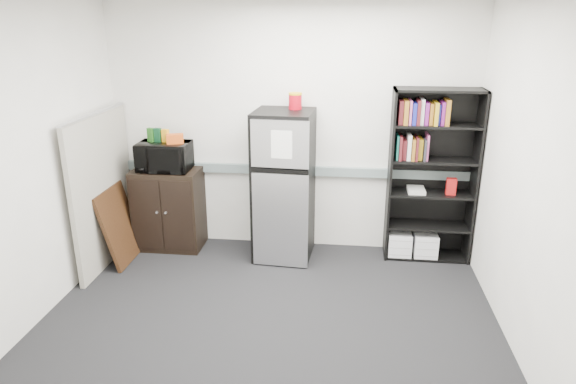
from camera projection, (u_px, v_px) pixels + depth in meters
The scene contains 17 objects.
floor at pixel (267, 326), 4.42m from camera, with size 4.00×4.00×0.00m, color black.
wall_back at pixel (290, 130), 5.63m from camera, with size 4.00×0.02×2.70m, color silver.
wall_right at pixel (534, 187), 3.76m from camera, with size 0.02×3.50×2.70m, color silver.
wall_left at pixel (24, 169), 4.20m from camera, with size 0.02×3.50×2.70m, color silver.
electrical_raceway at pixel (290, 170), 5.74m from camera, with size 3.92×0.05×0.10m, color slate.
wall_note at pixel (258, 111), 5.59m from camera, with size 0.14×0.00×0.10m, color white.
bookshelf at pixel (430, 172), 5.41m from camera, with size 0.90×0.34×1.85m.
cubicle_partition at pixel (103, 189), 5.38m from camera, with size 0.06×1.30×1.62m.
cabinet at pixel (169, 209), 5.83m from camera, with size 0.74×0.49×0.92m.
microwave at pixel (164, 156), 5.61m from camera, with size 0.56×0.38×0.31m, color black.
snack_box_a at pixel (151, 135), 5.59m from camera, with size 0.07×0.05×0.15m, color #1E5518.
snack_box_b at pixel (158, 135), 5.58m from camera, with size 0.07×0.05×0.15m, color #0D3A1E.
snack_box_c at pixel (165, 136), 5.57m from camera, with size 0.07×0.05×0.14m, color orange.
snack_bag at pixel (175, 139), 5.52m from camera, with size 0.18×0.10×0.10m, color #CF4E14.
refrigerator at pixel (284, 186), 5.50m from camera, with size 0.64×0.67×1.62m.
coffee_can at pixel (295, 100), 5.31m from camera, with size 0.14×0.14×0.19m.
framed_poster at pixel (120, 224), 5.51m from camera, with size 0.24×0.64×0.81m.
Camera 1 is at (0.62, -3.76, 2.54)m, focal length 32.00 mm.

